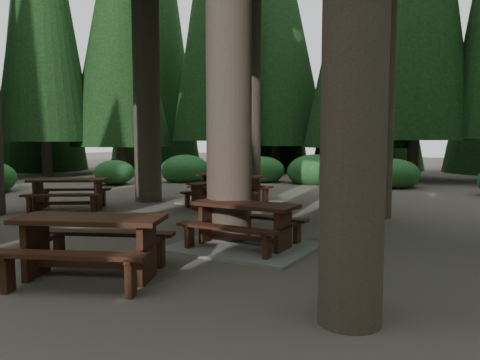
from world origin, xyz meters
The scene contains 7 objects.
ground centered at (0.00, 0.00, 0.00)m, with size 80.00×80.00×0.00m, color #575047.
picnic_table_a centered at (1.38, -0.22, 0.27)m, with size 2.40×2.01×0.80m.
picnic_table_b centered at (-1.56, 3.38, 0.48)m, with size 1.91×2.07×0.72m.
picnic_table_c centered at (-1.73, 4.25, 0.30)m, with size 2.75×2.37×0.85m.
picnic_table_e centered at (0.47, -2.83, 0.57)m, with size 2.47×2.29×0.86m.
picnic_table_f centered at (-4.75, 1.01, 0.56)m, with size 2.48×2.40×0.84m.
shrub_ring centered at (0.70, 0.75, 0.40)m, with size 23.86×24.64×1.49m.
Camera 1 is at (5.46, -7.14, 1.94)m, focal length 35.00 mm.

